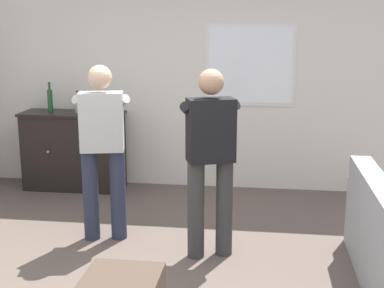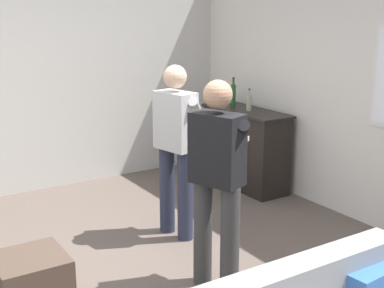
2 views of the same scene
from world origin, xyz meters
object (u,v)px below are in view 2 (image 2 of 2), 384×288
at_px(person_standing_right, 218,176).
at_px(bottle_wine_green, 249,102).
at_px(bottle_liquor_amber, 233,94).
at_px(person_standing_left, 176,143).
at_px(ottoman, 32,283).
at_px(sideboard_cabinet, 245,148).

bearing_deg(person_standing_right, bottle_wine_green, 136.18).
xyz_separation_m(bottle_liquor_amber, person_standing_left, (1.11, -1.50, -0.18)).
bearing_deg(person_standing_right, ottoman, -108.50).
relative_size(ottoman, person_standing_right, 0.30).
relative_size(sideboard_cabinet, person_standing_left, 0.75).
bearing_deg(person_standing_left, bottle_liquor_amber, 126.59).
height_order(bottle_liquor_amber, person_standing_right, person_standing_right).
xyz_separation_m(sideboard_cabinet, bottle_wine_green, (0.08, -0.02, 0.59)).
height_order(bottle_wine_green, person_standing_right, person_standing_right).
bearing_deg(person_standing_left, sideboard_cabinet, 119.27).
relative_size(bottle_liquor_amber, person_standing_left, 0.22).
distance_m(bottle_wine_green, person_standing_right, 2.50).
height_order(sideboard_cabinet, ottoman, sideboard_cabinet).
height_order(bottle_liquor_amber, ottoman, bottle_liquor_amber).
bearing_deg(bottle_liquor_amber, bottle_wine_green, -4.55).
distance_m(sideboard_cabinet, bottle_liquor_amber, 0.69).
bearing_deg(sideboard_cabinet, bottle_liquor_amber, 178.77).
height_order(bottle_wine_green, bottle_liquor_amber, bottle_liquor_amber).
bearing_deg(ottoman, bottle_liquor_amber, 118.74).
distance_m(sideboard_cabinet, bottle_wine_green, 0.59).
bearing_deg(person_standing_right, person_standing_left, 166.29).
bearing_deg(bottle_liquor_amber, person_standing_right, -39.13).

